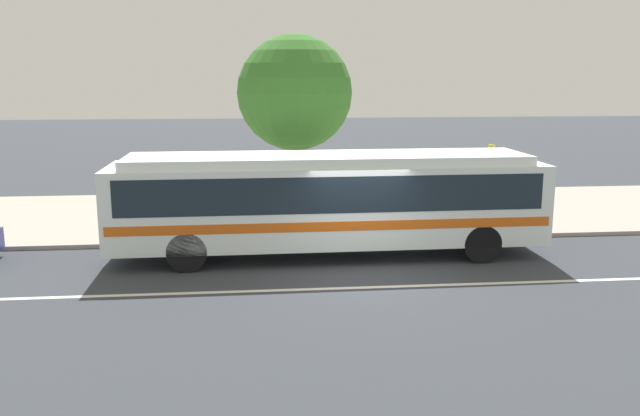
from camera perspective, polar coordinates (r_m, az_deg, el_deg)
The scene contains 8 objects.
ground_plane at distance 16.10m, azimuth 3.83°, elevation -5.96°, with size 120.00×120.00×0.00m, color #33373E.
sidewalk_slab at distance 23.18m, azimuth 0.80°, elevation -0.39°, with size 60.00×8.00×0.12m, color #A4988C.
lane_stripe_center at distance 15.35m, azimuth 4.33°, elevation -6.84°, with size 56.00×0.16×0.01m, color silver.
transit_bus at distance 17.60m, azimuth 0.76°, elevation 0.94°, with size 11.46×2.64×2.75m.
pedestrian_waiting_near_sign at distance 19.66m, azimuth -13.85°, elevation 0.23°, with size 0.47×0.47×1.68m.
pedestrian_walking_along_curb at distance 19.31m, azimuth -4.69°, elevation 0.47°, with size 0.47×0.47×1.75m.
bus_stop_sign at distance 20.70m, azimuth 14.47°, elevation 2.71°, with size 0.08×0.44×2.62m.
street_tree_near_stop at distance 21.60m, azimuth -2.19°, elevation 9.87°, with size 3.72×3.72×5.98m.
Camera 1 is at (-2.61, -15.14, 4.80)m, focal length 37.07 mm.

